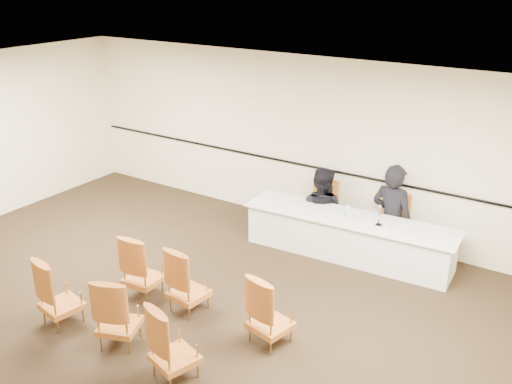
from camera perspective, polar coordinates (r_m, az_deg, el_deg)
floor at (r=7.61m, az=-9.55°, el=-13.64°), size 10.00×10.00×0.00m
ceiling at (r=6.38m, az=-11.22°, el=8.94°), size 10.00×10.00×0.00m
wall_back at (r=9.93m, az=5.59°, el=4.84°), size 10.00×0.04×3.00m
wall_rail at (r=10.02m, az=5.40°, el=2.59°), size 9.80×0.04×0.03m
panel_table at (r=9.23m, az=9.18°, el=-4.45°), size 3.44×1.00×0.68m
panelist_main at (r=9.46m, az=13.38°, el=-2.84°), size 0.76×0.55×1.93m
panelist_main_chair at (r=9.48m, az=13.35°, el=-3.15°), size 0.53×0.53×0.95m
panelist_second at (r=9.89m, az=6.46°, el=-2.28°), size 0.89×0.72×1.74m
panelist_second_chair at (r=9.85m, az=6.49°, el=-1.71°), size 0.53×0.53×0.95m
papers at (r=8.92m, az=12.27°, el=-3.20°), size 0.34×0.28×0.00m
microphone at (r=8.84m, az=12.21°, el=-2.45°), size 0.16×0.22×0.28m
water_bottle at (r=9.04m, az=9.21°, el=-1.89°), size 0.08×0.08×0.22m
drinking_glass at (r=9.04m, az=9.28°, el=-2.32°), size 0.08×0.08×0.10m
coffee_cup at (r=8.75m, az=12.92°, el=-3.29°), size 0.09×0.09×0.14m
aud_chair_front_left at (r=8.17m, az=-11.28°, el=-7.18°), size 0.54×0.54×0.95m
aud_chair_front_mid at (r=7.74m, az=-6.80°, el=-8.64°), size 0.55×0.55×0.95m
aud_chair_front_right at (r=7.08m, az=1.48°, el=-11.65°), size 0.60×0.60×0.95m
aud_chair_back_left at (r=7.85m, az=-19.01°, el=-9.31°), size 0.58×0.58×0.95m
aud_chair_back_mid at (r=7.26m, az=-13.63°, el=-11.41°), size 0.65×0.65×0.95m
aud_chair_back_right at (r=6.62m, az=-8.20°, el=-14.58°), size 0.63×0.63×0.95m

